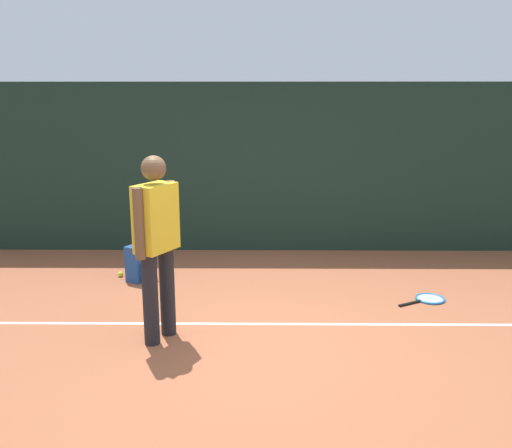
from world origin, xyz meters
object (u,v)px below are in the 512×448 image
at_px(backpack, 140,263).
at_px(tennis_ball_near_player, 121,274).
at_px(tennis_player, 157,238).
at_px(tennis_racket, 428,299).

distance_m(backpack, tennis_ball_near_player, 0.35).
bearing_deg(tennis_player, backpack, 46.83).
xyz_separation_m(tennis_player, backpack, (-0.54, 1.63, -0.76)).
relative_size(tennis_player, tennis_ball_near_player, 25.76).
relative_size(tennis_racket, tennis_ball_near_player, 9.43).
xyz_separation_m(backpack, tennis_ball_near_player, (-0.28, 0.12, -0.18)).
bearing_deg(tennis_racket, backpack, 140.23).
bearing_deg(backpack, tennis_racket, -71.86).
xyz_separation_m(tennis_player, tennis_racket, (2.78, 0.99, -0.95)).
distance_m(tennis_player, backpack, 1.88).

